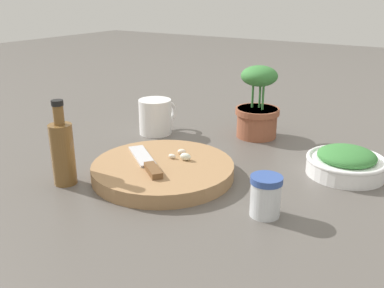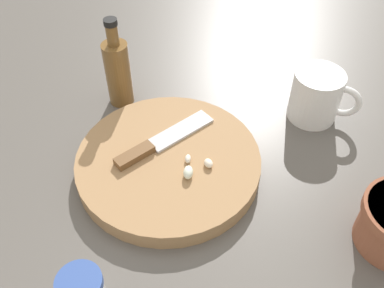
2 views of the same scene
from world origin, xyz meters
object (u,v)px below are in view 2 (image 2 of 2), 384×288
cutting_board (169,163)px  oil_bottle (118,71)px  chef_knife (159,142)px  garlic_cloves (194,168)px  coffee_mug (317,96)px

cutting_board → oil_bottle: (-0.15, -0.14, 0.06)m
chef_knife → cutting_board: bearing=-10.3°
cutting_board → garlic_cloves: size_ratio=5.78×
coffee_mug → oil_bottle: size_ratio=0.71×
garlic_cloves → coffee_mug: coffee_mug is taller
cutting_board → oil_bottle: oil_bottle is taller
chef_knife → garlic_cloves: 0.08m
cutting_board → garlic_cloves: garlic_cloves is taller
chef_knife → oil_bottle: oil_bottle is taller
coffee_mug → oil_bottle: bearing=-83.7°
cutting_board → oil_bottle: bearing=-137.8°
oil_bottle → cutting_board: bearing=42.2°
oil_bottle → garlic_cloves: bearing=47.3°
garlic_cloves → coffee_mug: (-0.21, 0.18, 0.01)m
chef_knife → oil_bottle: size_ratio=0.95×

